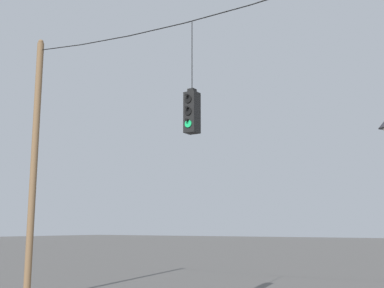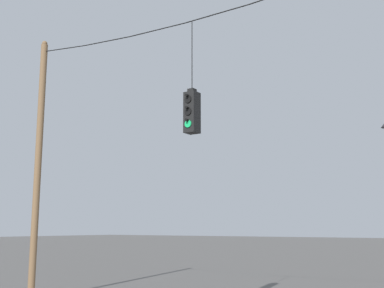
{
  "view_description": "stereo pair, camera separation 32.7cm",
  "coord_description": "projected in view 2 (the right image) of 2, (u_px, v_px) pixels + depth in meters",
  "views": [
    {
      "loc": [
        6.02,
        -10.68,
        2.33
      ],
      "look_at": [
        -0.76,
        -0.22,
        4.49
      ],
      "focal_mm": 45.0,
      "sensor_mm": 36.0,
      "label": 1
    },
    {
      "loc": [
        6.29,
        -10.5,
        2.33
      ],
      "look_at": [
        -0.76,
        -0.22,
        4.49
      ],
      "focal_mm": 45.0,
      "sensor_mm": 36.0,
      "label": 2
    }
  ],
  "objects": [
    {
      "name": "utility_pole_left",
      "position": [
        38.0,
        165.0,
        16.13
      ],
      "size": [
        0.23,
        0.23,
        8.78
      ],
      "color": "brown",
      "rests_on": "ground_plane"
    },
    {
      "name": "span_wire",
      "position": [
        215.0,
        9.0,
        12.84
      ],
      "size": [
        14.08,
        0.03,
        0.49
      ],
      "color": "black"
    },
    {
      "name": "traffic_light_near_right_pole",
      "position": [
        192.0,
        112.0,
        12.8
      ],
      "size": [
        0.34,
        0.58,
        3.15
      ],
      "color": "black"
    }
  ]
}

